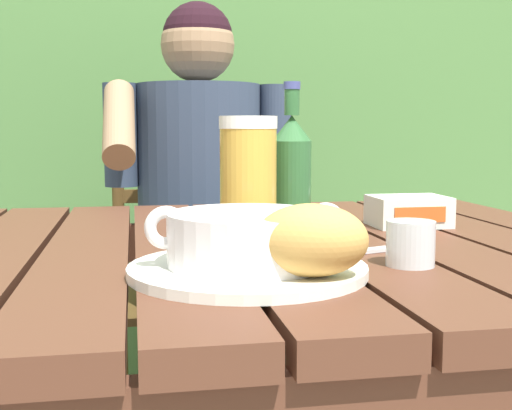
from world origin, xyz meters
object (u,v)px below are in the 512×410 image
at_px(beer_glass, 248,180).
at_px(beer_bottle, 291,173).
at_px(water_glass_small, 411,243).
at_px(chair_near_diner, 195,289).
at_px(butter_tub, 408,211).
at_px(serving_plate, 248,270).
at_px(person_eating, 200,205).
at_px(bread_roll, 316,240).
at_px(table_knife, 344,252).
at_px(soup_bowl, 247,237).

relative_size(beer_glass, beer_bottle, 0.78).
bearing_deg(water_glass_small, beer_bottle, 109.64).
relative_size(chair_near_diner, beer_glass, 4.86).
relative_size(beer_bottle, butter_tub, 1.87).
distance_m(chair_near_diner, serving_plate, 1.19).
relative_size(chair_near_diner, person_eating, 0.73).
distance_m(beer_glass, water_glass_small, 0.27).
distance_m(bread_roll, beer_glass, 0.29).
bearing_deg(beer_bottle, table_knife, -79.97).
distance_m(chair_near_diner, bread_roll, 1.27).
height_order(water_glass_small, table_knife, water_glass_small).
xyz_separation_m(person_eating, butter_tub, (0.30, -0.63, 0.05)).
height_order(serving_plate, bread_roll, bread_roll).
relative_size(beer_bottle, table_knife, 1.66).
relative_size(soup_bowl, beer_glass, 1.26).
xyz_separation_m(bread_roll, beer_bottle, (0.05, 0.34, 0.05)).
relative_size(chair_near_diner, beer_bottle, 3.77).
relative_size(bread_roll, water_glass_small, 2.34).
distance_m(beer_bottle, butter_tub, 0.24).
distance_m(person_eating, butter_tub, 0.70).
height_order(soup_bowl, butter_tub, soup_bowl).
bearing_deg(serving_plate, bread_roll, -49.40).
relative_size(soup_bowl, water_glass_small, 3.93).
relative_size(chair_near_diner, water_glass_small, 15.09).
bearing_deg(beer_bottle, serving_plate, -113.44).
bearing_deg(person_eating, chair_near_diner, 89.18).
distance_m(serving_plate, soup_bowl, 0.04).
height_order(chair_near_diner, butter_tub, chair_near_diner).
bearing_deg(person_eating, butter_tub, -64.30).
bearing_deg(bread_roll, beer_glass, 95.03).
relative_size(serving_plate, beer_bottle, 1.16).
relative_size(chair_near_diner, butter_tub, 7.07).
height_order(beer_glass, beer_bottle, beer_bottle).
bearing_deg(person_eating, water_glass_small, -79.80).
height_order(person_eating, beer_glass, person_eating).
distance_m(water_glass_small, butter_tub, 0.34).
height_order(beer_bottle, table_knife, beer_bottle).
distance_m(serving_plate, butter_tub, 0.47).
distance_m(soup_bowl, beer_glass, 0.22).
relative_size(serving_plate, bread_roll, 1.98).
relative_size(bread_roll, beer_glass, 0.75).
distance_m(serving_plate, table_knife, 0.17).
bearing_deg(person_eating, beer_glass, -90.08).
bearing_deg(bread_roll, table_knife, 62.31).
height_order(water_glass_small, butter_tub, water_glass_small).
relative_size(chair_near_diner, serving_plate, 3.25).
xyz_separation_m(chair_near_diner, serving_plate, (-0.04, -1.15, 0.31)).
bearing_deg(soup_bowl, bread_roll, -49.40).
height_order(soup_bowl, beer_glass, beer_glass).
relative_size(person_eating, table_knife, 8.60).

